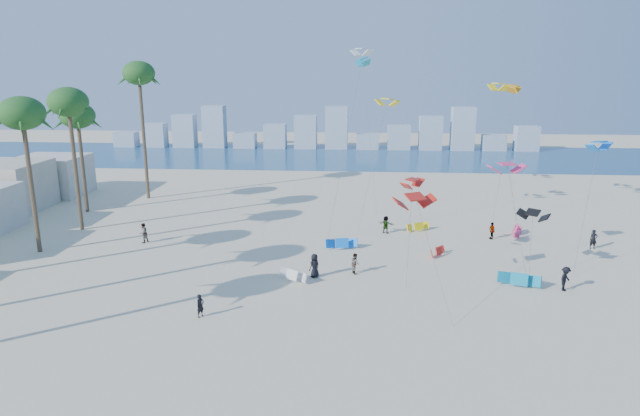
{
  "coord_description": "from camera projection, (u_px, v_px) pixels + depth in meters",
  "views": [
    {
      "loc": [
        6.35,
        -29.03,
        16.04
      ],
      "look_at": [
        3.0,
        16.0,
        4.5
      ],
      "focal_mm": 31.14,
      "sensor_mm": 36.0,
      "label": 1
    }
  ],
  "objects": [
    {
      "name": "flying_kites",
      "position": [
        455.0,
        116.0,
        50.45
      ],
      "size": [
        24.24,
        33.41,
        18.54
      ],
      "color": "red",
      "rests_on": "ground"
    },
    {
      "name": "kitesurfers_far",
      "position": [
        390.0,
        245.0,
        48.42
      ],
      "size": [
        42.15,
        15.02,
        1.9
      ],
      "color": "black",
      "rests_on": "ground"
    },
    {
      "name": "grounded_kites",
      "position": [
        427.0,
        252.0,
        48.06
      ],
      "size": [
        22.42,
        16.39,
        1.01
      ],
      "color": "silver",
      "rests_on": "ground"
    },
    {
      "name": "distant_skyline",
      "position": [
        324.0,
        133.0,
        111.02
      ],
      "size": [
        85.0,
        3.0,
        8.4
      ],
      "color": "#9EADBF",
      "rests_on": "ground"
    },
    {
      "name": "ground",
      "position": [
        249.0,
        349.0,
        32.48
      ],
      "size": [
        220.0,
        220.0,
        0.0
      ],
      "primitive_type": "plane",
      "color": "beige",
      "rests_on": "ground"
    },
    {
      "name": "palm_row",
      "position": [
        22.0,
        113.0,
        46.67
      ],
      "size": [
        8.27,
        44.8,
        16.72
      ],
      "color": "brown",
      "rests_on": "ground"
    },
    {
      "name": "kitesurfer_near",
      "position": [
        200.0,
        306.0,
        36.44
      ],
      "size": [
        0.63,
        0.69,
        1.58
      ],
      "primitive_type": "imported",
      "rotation": [
        0.0,
        0.0,
        0.99
      ],
      "color": "black",
      "rests_on": "ground"
    },
    {
      "name": "kitesurfer_mid",
      "position": [
        355.0,
        263.0,
        44.18
      ],
      "size": [
        0.86,
        0.97,
        1.65
      ],
      "primitive_type": "imported",
      "rotation": [
        0.0,
        0.0,
        1.93
      ],
      "color": "gray",
      "rests_on": "ground"
    },
    {
      "name": "ocean",
      "position": [
        326.0,
        156.0,
        102.04
      ],
      "size": [
        220.0,
        220.0,
        0.0
      ],
      "primitive_type": "plane",
      "color": "navy",
      "rests_on": "ground"
    }
  ]
}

